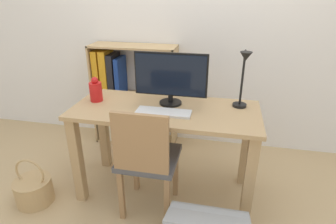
# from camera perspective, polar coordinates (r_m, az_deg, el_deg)

# --- Properties ---
(ground_plane) EXTENTS (10.00, 10.00, 0.00)m
(ground_plane) POSITION_cam_1_polar(r_m,az_deg,el_deg) (2.40, -0.52, -15.44)
(ground_plane) COLOR tan
(wall_back) EXTENTS (8.00, 0.05, 2.60)m
(wall_back) POSITION_cam_1_polar(r_m,az_deg,el_deg) (2.76, 3.75, 19.32)
(wall_back) COLOR white
(wall_back) RESTS_ON ground_plane
(desk) EXTENTS (1.34, 0.58, 0.73)m
(desk) POSITION_cam_1_polar(r_m,az_deg,el_deg) (2.08, -0.58, -3.03)
(desk) COLOR tan
(desk) RESTS_ON ground_plane
(monitor) EXTENTS (0.53, 0.17, 0.38)m
(monitor) POSITION_cam_1_polar(r_m,az_deg,el_deg) (2.03, 0.54, 7.22)
(monitor) COLOR black
(monitor) RESTS_ON desk
(keyboard) EXTENTS (0.38, 0.13, 0.02)m
(keyboard) POSITION_cam_1_polar(r_m,az_deg,el_deg) (1.93, -0.91, -0.04)
(keyboard) COLOR silver
(keyboard) RESTS_ON desk
(vase) EXTENTS (0.09, 0.09, 0.19)m
(vase) POSITION_cam_1_polar(r_m,az_deg,el_deg) (2.19, -14.46, 4.21)
(vase) COLOR red
(vase) RESTS_ON desk
(desk_lamp) EXTENTS (0.10, 0.19, 0.42)m
(desk_lamp) POSITION_cam_1_polar(r_m,az_deg,el_deg) (1.98, 15.06, 7.34)
(desk_lamp) COLOR black
(desk_lamp) RESTS_ON desk
(chair) EXTENTS (0.40, 0.40, 0.85)m
(chair) POSITION_cam_1_polar(r_m,az_deg,el_deg) (1.93, -4.36, -9.30)
(chair) COLOR #4C4C51
(chair) RESTS_ON ground_plane
(bookshelf) EXTENTS (0.84, 0.28, 1.02)m
(bookshelf) POSITION_cam_1_polar(r_m,az_deg,el_deg) (2.95, -9.53, 2.53)
(bookshelf) COLOR tan
(bookshelf) RESTS_ON ground_plane
(basket) EXTENTS (0.28, 0.28, 0.38)m
(basket) POSITION_cam_1_polar(r_m,az_deg,el_deg) (2.46, -25.62, -14.04)
(basket) COLOR tan
(basket) RESTS_ON ground_plane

